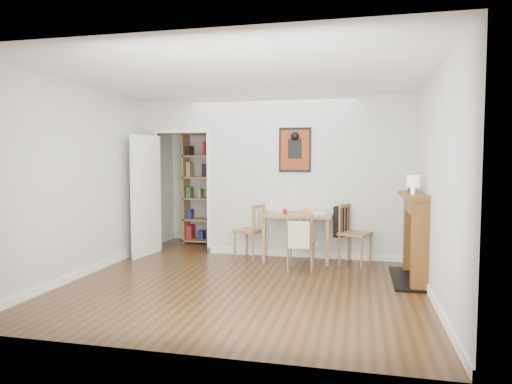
% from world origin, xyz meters
% --- Properties ---
extents(ground, '(5.20, 5.20, 0.00)m').
position_xyz_m(ground, '(0.00, 0.00, 0.00)').
color(ground, '#4E3319').
rests_on(ground, ground).
extents(room_shell, '(5.20, 5.20, 5.20)m').
position_xyz_m(room_shell, '(0.10, 1.34, 1.30)').
color(room_shell, silver).
rests_on(room_shell, ground).
extents(dining_table, '(1.09, 0.69, 0.74)m').
position_xyz_m(dining_table, '(0.48, 1.10, 0.65)').
color(dining_table, '#998147').
rests_on(dining_table, ground).
extents(chair_left, '(0.56, 0.56, 0.89)m').
position_xyz_m(chair_left, '(-0.29, 1.07, 0.44)').
color(chair_left, '#9B7148').
rests_on(chair_left, ground).
extents(chair_right, '(0.64, 0.60, 0.92)m').
position_xyz_m(chair_right, '(1.35, 1.05, 0.47)').
color(chair_right, '#9B7148').
rests_on(chair_right, ground).
extents(chair_front, '(0.45, 0.50, 0.87)m').
position_xyz_m(chair_front, '(0.61, 0.51, 0.44)').
color(chair_front, '#9B7148').
rests_on(chair_front, ground).
extents(bookshelf, '(0.90, 0.36, 2.13)m').
position_xyz_m(bookshelf, '(-1.42, 2.25, 1.05)').
color(bookshelf, '#998147').
rests_on(bookshelf, ground).
extents(fireplace, '(0.45, 1.25, 1.16)m').
position_xyz_m(fireplace, '(2.16, 0.25, 0.62)').
color(fireplace, brown).
rests_on(fireplace, ground).
extents(red_glass, '(0.06, 0.06, 0.08)m').
position_xyz_m(red_glass, '(0.29, 1.03, 0.78)').
color(red_glass, maroon).
rests_on(red_glass, dining_table).
extents(orange_fruit, '(0.09, 0.09, 0.09)m').
position_xyz_m(orange_fruit, '(0.60, 1.16, 0.79)').
color(orange_fruit, orange).
rests_on(orange_fruit, dining_table).
extents(placemat, '(0.38, 0.31, 0.00)m').
position_xyz_m(placemat, '(0.33, 1.17, 0.74)').
color(placemat, beige).
rests_on(placemat, dining_table).
extents(notebook, '(0.34, 0.26, 0.02)m').
position_xyz_m(notebook, '(0.76, 1.12, 0.75)').
color(notebook, silver).
rests_on(notebook, dining_table).
extents(mantel_lamp, '(0.15, 0.15, 0.24)m').
position_xyz_m(mantel_lamp, '(2.08, -0.05, 1.31)').
color(mantel_lamp, silver).
rests_on(mantel_lamp, fireplace).
extents(ceramic_jar_a, '(0.11, 0.11, 0.13)m').
position_xyz_m(ceramic_jar_a, '(2.11, 0.31, 1.23)').
color(ceramic_jar_a, black).
rests_on(ceramic_jar_a, fireplace).
extents(ceramic_jar_b, '(0.07, 0.07, 0.09)m').
position_xyz_m(ceramic_jar_b, '(2.15, 0.59, 1.20)').
color(ceramic_jar_b, black).
rests_on(ceramic_jar_b, fireplace).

